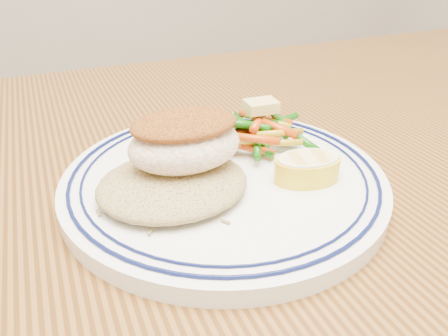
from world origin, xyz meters
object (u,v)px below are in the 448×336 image
vegetable_pile (253,130)px  lemon_wedge (307,167)px  dining_table (250,295)px  plate (224,179)px  rice_pilaf (173,180)px  fish_fillet (185,140)px

vegetable_pile → lemon_wedge: vegetable_pile is taller
dining_table → lemon_wedge: size_ratio=24.84×
plate → lemon_wedge: size_ratio=4.49×
lemon_wedge → vegetable_pile: bearing=96.8°
plate → vegetable_pile: 0.07m
rice_pilaf → fish_fillet: bearing=35.6°
rice_pilaf → dining_table: bearing=-21.4°
rice_pilaf → vegetable_pile: vegetable_pile is taller
plate → rice_pilaf: size_ratio=2.30×
rice_pilaf → vegetable_pile: bearing=29.7°
fish_fillet → lemon_wedge: size_ratio=1.49×
plate → rice_pilaf: bearing=-165.4°
lemon_wedge → fish_fillet: bearing=159.4°
fish_fillet → lemon_wedge: bearing=-20.6°
dining_table → lemon_wedge: lemon_wedge is taller
fish_fillet → vegetable_pile: 0.10m
dining_table → fish_fillet: fish_fillet is taller
plate → fish_fillet: 0.06m
rice_pilaf → vegetable_pile: (0.10, 0.06, 0.00)m
rice_pilaf → lemon_wedge: 0.11m
dining_table → vegetable_pile: (0.04, 0.08, 0.13)m
plate → lemon_wedge: (0.06, -0.04, 0.02)m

